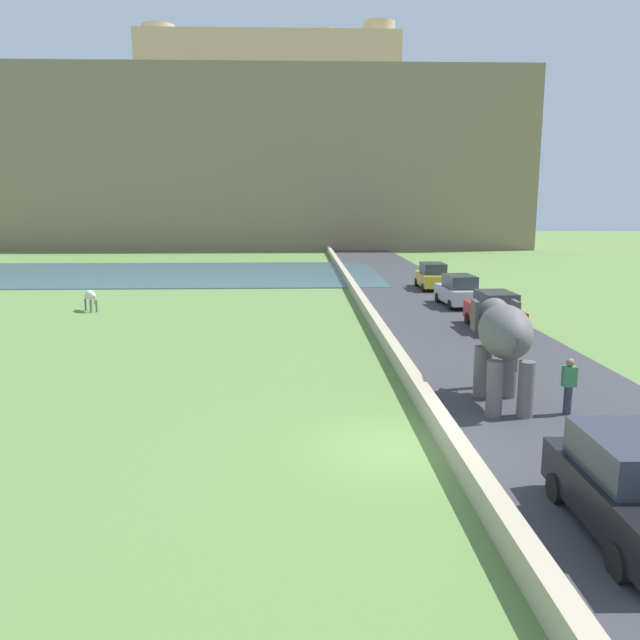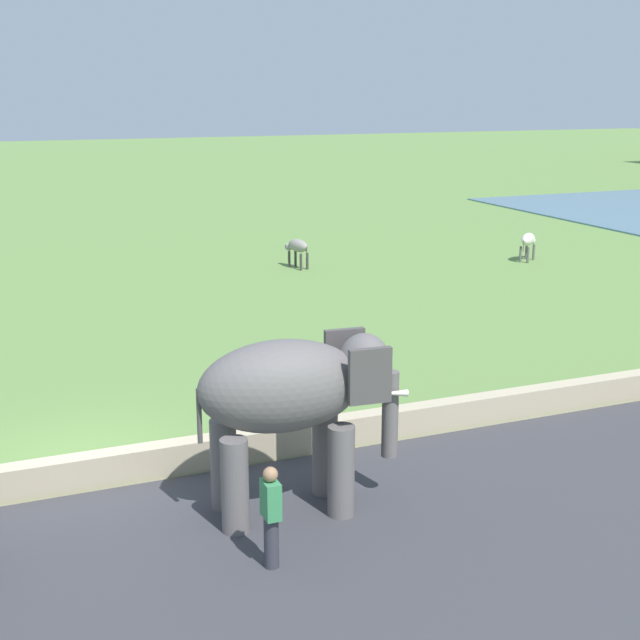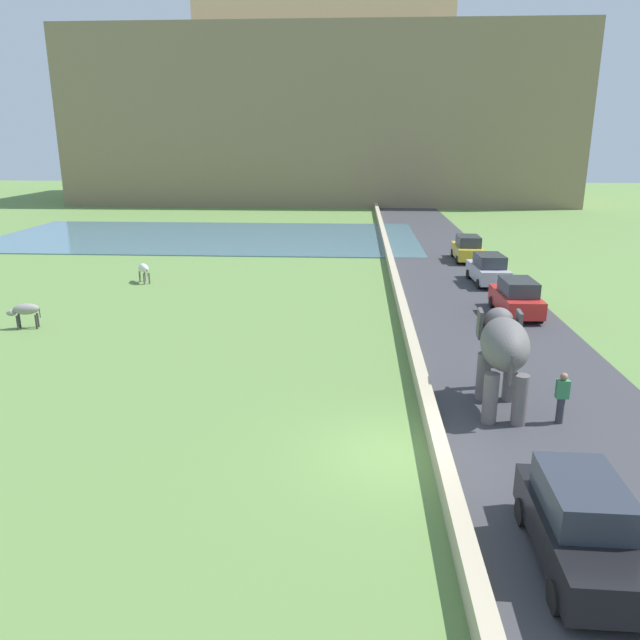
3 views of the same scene
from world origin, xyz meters
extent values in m
plane|color=#608442|center=(0.00, 0.00, 0.00)|extent=(220.00, 220.00, 0.00)
cube|color=#38383D|center=(5.00, 20.00, 0.03)|extent=(7.00, 120.00, 0.06)
cube|color=tan|center=(1.20, 18.00, 0.31)|extent=(0.40, 110.00, 0.62)
cube|color=slate|center=(-14.00, 37.21, 0.04)|extent=(36.00, 18.00, 0.08)
cube|color=#897556|center=(-6.00, 75.07, 10.66)|extent=(64.00, 28.00, 21.33)
cube|color=tan|center=(-6.00, 75.07, 24.33)|extent=(34.17, 8.00, 6.00)
cylinder|color=tan|center=(-20.52, 75.07, 24.89)|extent=(4.38, 4.38, 7.12)
cylinder|color=tan|center=(-13.26, 75.07, 24.21)|extent=(4.59, 4.59, 5.76)
cylinder|color=tan|center=(-6.00, 75.07, 24.54)|extent=(3.51, 3.51, 6.42)
cylinder|color=tan|center=(1.26, 75.07, 24.70)|extent=(3.54, 3.54, 6.75)
cylinder|color=tan|center=(8.52, 75.07, 25.22)|extent=(4.27, 4.27, 7.78)
ellipsoid|color=#605B5B|center=(3.42, 2.87, 2.24)|extent=(1.60, 2.80, 1.50)
cylinder|color=#605B5B|center=(3.07, 3.78, 0.80)|extent=(0.44, 0.44, 1.60)
cylinder|color=#605B5B|center=(3.91, 3.71, 0.80)|extent=(0.44, 0.44, 1.60)
cylinder|color=#605B5B|center=(2.94, 2.03, 0.80)|extent=(0.44, 0.44, 1.60)
cylinder|color=#605B5B|center=(3.78, 1.96, 0.80)|extent=(0.44, 0.44, 1.60)
ellipsoid|color=#605B5B|center=(3.53, 4.28, 2.42)|extent=(1.07, 0.97, 1.10)
cube|color=#484444|center=(2.93, 4.19, 2.46)|extent=(0.17, 0.71, 0.90)
cube|color=#484444|center=(4.12, 4.10, 2.46)|extent=(0.17, 0.71, 0.90)
cylinder|color=#605B5B|center=(3.57, 4.75, 1.54)|extent=(0.28, 0.28, 1.50)
cone|color=silver|center=(3.35, 4.70, 1.99)|extent=(0.16, 0.57, 0.17)
cone|color=silver|center=(3.78, 4.67, 1.99)|extent=(0.16, 0.57, 0.17)
cylinder|color=#484444|center=(3.32, 1.55, 1.89)|extent=(0.08, 0.08, 0.90)
cylinder|color=#33333D|center=(5.02, 2.12, 0.42)|extent=(0.22, 0.22, 0.85)
cube|color=#388451|center=(5.02, 2.12, 1.13)|extent=(0.36, 0.22, 0.56)
sphere|color=#997051|center=(5.02, 2.12, 1.52)|extent=(0.22, 0.22, 0.22)
cube|color=red|center=(6.58, 13.93, 0.70)|extent=(1.79, 4.04, 0.80)
cube|color=#2D333D|center=(6.58, 13.73, 1.45)|extent=(1.49, 2.23, 0.70)
cylinder|color=black|center=(5.74, 15.21, 0.30)|extent=(0.19, 0.60, 0.60)
cylinder|color=black|center=(7.35, 15.25, 0.30)|extent=(0.19, 0.60, 0.60)
cylinder|color=black|center=(5.80, 12.61, 0.30)|extent=(0.19, 0.60, 0.60)
cylinder|color=black|center=(7.41, 12.65, 0.30)|extent=(0.19, 0.60, 0.60)
cube|color=#B7B7BC|center=(6.58, 20.51, 0.70)|extent=(1.89, 4.08, 0.80)
cube|color=#2D333D|center=(6.58, 20.31, 1.45)|extent=(1.55, 2.27, 0.70)
cylinder|color=black|center=(5.71, 21.77, 0.30)|extent=(0.21, 0.61, 0.60)
cylinder|color=black|center=(7.32, 21.84, 0.30)|extent=(0.21, 0.61, 0.60)
cylinder|color=black|center=(5.83, 19.17, 0.30)|extent=(0.21, 0.61, 0.60)
cylinder|color=black|center=(7.44, 19.25, 0.30)|extent=(0.21, 0.61, 0.60)
cube|color=gold|center=(6.58, 27.53, 0.70)|extent=(1.75, 4.02, 0.80)
cube|color=#2D333D|center=(6.57, 27.33, 1.45)|extent=(1.48, 2.22, 0.70)
cylinder|color=black|center=(5.79, 28.84, 0.30)|extent=(0.19, 0.60, 0.60)
cylinder|color=black|center=(7.40, 28.81, 0.30)|extent=(0.19, 0.60, 0.60)
cylinder|color=black|center=(5.75, 26.24, 0.30)|extent=(0.19, 0.60, 0.60)
cylinder|color=black|center=(7.36, 26.21, 0.30)|extent=(0.19, 0.60, 0.60)
cube|color=black|center=(3.42, -4.24, 0.70)|extent=(1.79, 4.04, 0.80)
cube|color=#2D333D|center=(3.43, -4.04, 1.45)|extent=(1.50, 2.23, 0.70)
cylinder|color=black|center=(2.59, -5.52, 0.30)|extent=(0.19, 0.60, 0.60)
cylinder|color=black|center=(4.26, -2.96, 0.30)|extent=(0.19, 0.60, 0.60)
cylinder|color=black|center=(2.65, -2.92, 0.30)|extent=(0.19, 0.60, 0.60)
ellipsoid|color=silver|center=(-13.48, 19.62, 0.90)|extent=(1.02, 1.14, 0.50)
cylinder|color=#595753|center=(-13.84, 19.83, 0.33)|extent=(0.10, 0.10, 0.65)
cylinder|color=#595753|center=(-13.60, 20.02, 0.33)|extent=(0.10, 0.10, 0.65)
cylinder|color=#595753|center=(-13.37, 19.22, 0.33)|extent=(0.10, 0.10, 0.65)
cylinder|color=#595753|center=(-13.13, 19.41, 0.33)|extent=(0.10, 0.10, 0.65)
ellipsoid|color=silver|center=(-13.87, 20.12, 0.75)|extent=(0.43, 0.46, 0.26)
cone|color=beige|center=(-13.94, 20.07, 0.92)|extent=(0.04, 0.04, 0.12)
cone|color=beige|center=(-13.80, 20.18, 0.92)|extent=(0.04, 0.04, 0.12)
cylinder|color=#595753|center=(-13.15, 19.19, 0.70)|extent=(0.04, 0.04, 0.45)
camera|label=1|loc=(-2.35, -14.33, 5.83)|focal=35.63mm
camera|label=2|loc=(15.90, -1.59, 6.82)|focal=49.31mm
camera|label=3|loc=(-1.05, -14.72, 8.11)|focal=34.23mm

